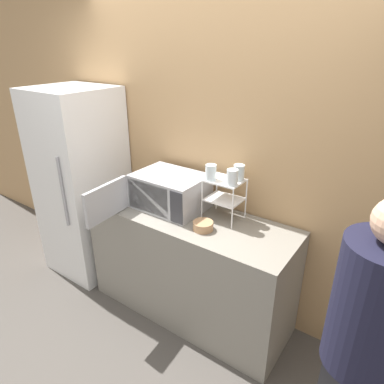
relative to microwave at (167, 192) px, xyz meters
name	(u,v)px	position (x,y,z in m)	size (l,w,h in m)	color
ground_plane	(168,330)	(0.23, -0.33, -1.06)	(12.00, 12.00, 0.00)	#4C4742
wall_back	(214,158)	(0.23, 0.32, 0.24)	(8.00, 0.06, 2.60)	tan
counter	(190,265)	(0.23, -0.02, -0.60)	(1.68, 0.61, 0.92)	gray
microwave	(167,192)	(0.00, 0.00, 0.00)	(0.58, 0.85, 0.28)	#ADADB2
dish_rack	(224,191)	(0.46, 0.11, 0.09)	(0.27, 0.22, 0.32)	white
glass_front_left	(211,172)	(0.37, 0.05, 0.23)	(0.08, 0.08, 0.11)	silver
glass_back_right	(239,172)	(0.54, 0.16, 0.23)	(0.08, 0.08, 0.11)	silver
glass_front_right	(232,177)	(0.55, 0.05, 0.23)	(0.08, 0.08, 0.11)	silver
bowl	(203,226)	(0.43, -0.13, -0.11)	(0.15, 0.15, 0.06)	#AD7F56
person	(367,336)	(1.58, -0.47, -0.17)	(0.38, 0.38, 1.61)	#2D2D33
refrigerator	(82,184)	(-1.01, -0.05, -0.16)	(0.68, 0.69, 1.80)	white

